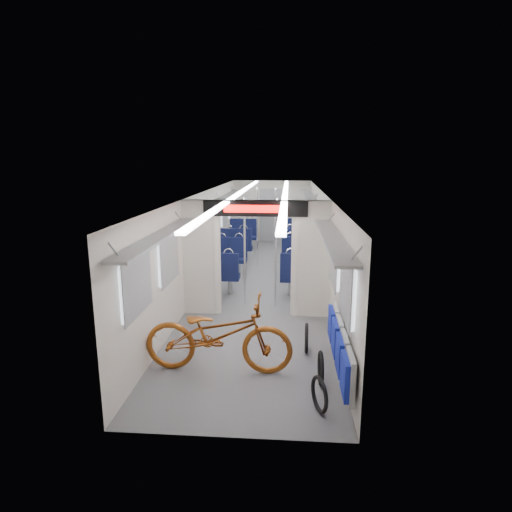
% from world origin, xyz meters
% --- Properties ---
extents(carriage, '(12.00, 12.02, 2.31)m').
position_xyz_m(carriage, '(0.00, -0.27, 1.50)').
color(carriage, '#515456').
rests_on(carriage, ground).
extents(bicycle, '(2.19, 0.81, 1.14)m').
position_xyz_m(bicycle, '(-0.36, -4.45, 0.57)').
color(bicycle, '#8D4614').
rests_on(bicycle, ground).
extents(flip_bench, '(0.12, 2.14, 0.56)m').
position_xyz_m(flip_bench, '(1.35, -4.74, 0.58)').
color(flip_bench, gray).
rests_on(flip_bench, carriage).
extents(bike_hoop_a, '(0.20, 0.46, 0.46)m').
position_xyz_m(bike_hoop_a, '(1.05, -5.40, 0.21)').
color(bike_hoop_a, black).
rests_on(bike_hoop_a, ground).
extents(bike_hoop_b, '(0.06, 0.49, 0.49)m').
position_xyz_m(bike_hoop_b, '(1.11, -4.74, 0.22)').
color(bike_hoop_b, black).
rests_on(bike_hoop_b, ground).
extents(bike_hoop_c, '(0.06, 0.49, 0.49)m').
position_xyz_m(bike_hoop_c, '(0.95, -3.73, 0.22)').
color(bike_hoop_c, black).
rests_on(bike_hoop_c, ground).
extents(seat_bay_near_left, '(0.92, 2.13, 1.12)m').
position_xyz_m(seat_bay_near_left, '(-0.93, 0.13, 0.55)').
color(seat_bay_near_left, black).
rests_on(seat_bay_near_left, ground).
extents(seat_bay_near_right, '(0.94, 2.22, 1.14)m').
position_xyz_m(seat_bay_near_right, '(0.93, 0.17, 0.56)').
color(seat_bay_near_right, black).
rests_on(seat_bay_near_right, ground).
extents(seat_bay_far_left, '(0.95, 2.28, 1.16)m').
position_xyz_m(seat_bay_far_left, '(-0.93, 3.50, 0.57)').
color(seat_bay_far_left, black).
rests_on(seat_bay_far_left, ground).
extents(seat_bay_far_right, '(0.95, 2.27, 1.16)m').
position_xyz_m(seat_bay_far_right, '(0.94, 3.74, 0.57)').
color(seat_bay_far_right, black).
rests_on(seat_bay_far_right, ground).
extents(stanchion_near_left, '(0.04, 0.04, 2.30)m').
position_xyz_m(stanchion_near_left, '(-0.27, -1.45, 1.15)').
color(stanchion_near_left, silver).
rests_on(stanchion_near_left, ground).
extents(stanchion_near_right, '(0.04, 0.04, 2.30)m').
position_xyz_m(stanchion_near_right, '(0.38, -1.53, 1.15)').
color(stanchion_near_right, silver).
rests_on(stanchion_near_right, ground).
extents(stanchion_far_left, '(0.04, 0.04, 2.30)m').
position_xyz_m(stanchion_far_left, '(-0.25, 1.88, 1.15)').
color(stanchion_far_left, silver).
rests_on(stanchion_far_left, ground).
extents(stanchion_far_right, '(0.05, 0.05, 2.30)m').
position_xyz_m(stanchion_far_right, '(0.27, 1.64, 1.15)').
color(stanchion_far_right, silver).
rests_on(stanchion_far_right, ground).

